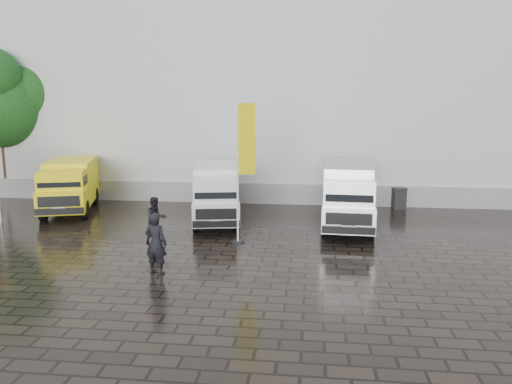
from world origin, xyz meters
TOP-DOWN VIEW (x-y plane):
  - ground at (0.00, 0.00)m, footprint 120.00×120.00m
  - exhibition_hall at (2.00, 16.00)m, footprint 44.00×16.00m
  - hall_plinth at (2.00, 7.95)m, footprint 44.00×0.15m
  - van_yellow at (-8.90, 5.14)m, footprint 3.28×5.33m
  - van_white at (-1.98, 4.20)m, footprint 2.75×5.56m
  - van_silver at (3.44, 3.93)m, footprint 2.14×5.73m
  - flagpole at (-0.41, 1.12)m, footprint 0.88×0.50m
  - tree at (-13.99, 8.42)m, footprint 4.38×4.38m
  - wheelie_bin at (6.08, 7.56)m, footprint 0.67×0.67m
  - person_front at (-2.47, -2.41)m, footprint 0.74×0.56m
  - person_tent at (-3.53, 0.88)m, footprint 1.00×0.97m

SIDE VIEW (x-z plane):
  - ground at x=0.00m, z-range 0.00..0.00m
  - wheelie_bin at x=6.08m, z-range 0.00..0.99m
  - hall_plinth at x=2.00m, z-range 0.00..1.00m
  - person_tent at x=-3.53m, z-range 0.00..1.63m
  - person_front at x=-2.47m, z-range 0.00..1.85m
  - van_yellow at x=-8.90m, z-range 0.00..2.30m
  - van_white at x=-1.98m, z-range 0.00..2.31m
  - van_silver at x=3.44m, z-range 0.00..2.45m
  - flagpole at x=-0.41m, z-range 0.31..5.45m
  - tree at x=-13.99m, z-range 1.11..8.97m
  - exhibition_hall at x=2.00m, z-range 0.00..12.00m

